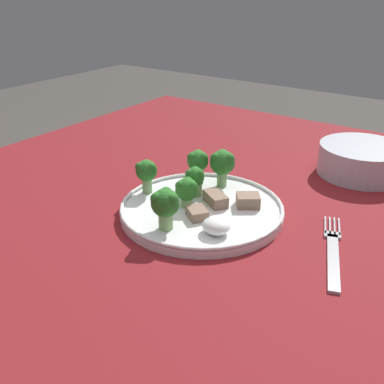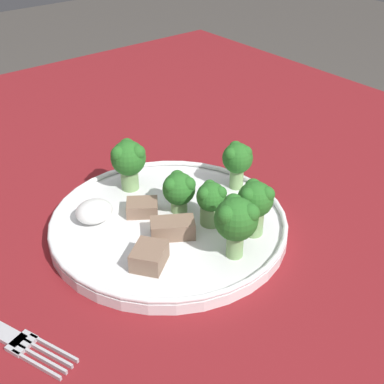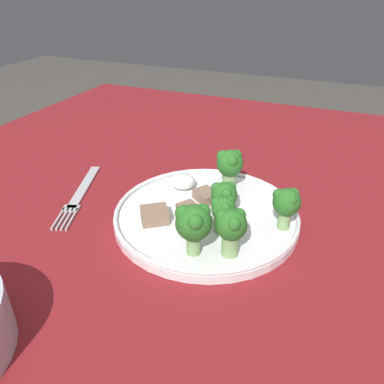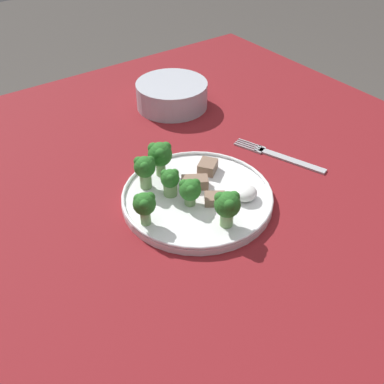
{
  "view_description": "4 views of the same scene",
  "coord_description": "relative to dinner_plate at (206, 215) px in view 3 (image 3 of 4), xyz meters",
  "views": [
    {
      "loc": [
        0.33,
        -0.53,
        1.06
      ],
      "look_at": [
        -0.03,
        -0.01,
        0.75
      ],
      "focal_mm": 42.0,
      "sensor_mm": 36.0,
      "label": 1
    },
    {
      "loc": [
        0.26,
        0.39,
        1.07
      ],
      "look_at": [
        -0.04,
        0.02,
        0.77
      ],
      "focal_mm": 50.0,
      "sensor_mm": 36.0,
      "label": 2
    },
    {
      "loc": [
        -0.17,
        0.41,
        1.02
      ],
      "look_at": [
        0.0,
        0.01,
        0.76
      ],
      "focal_mm": 35.0,
      "sensor_mm": 36.0,
      "label": 3
    },
    {
      "loc": [
        -0.37,
        -0.47,
        1.21
      ],
      "look_at": [
        -0.03,
        0.0,
        0.74
      ],
      "focal_mm": 42.0,
      "sensor_mm": 36.0,
      "label": 4
    }
  ],
  "objects": [
    {
      "name": "table",
      "position": [
        0.02,
        -0.0,
        -0.09
      ],
      "size": [
        1.12,
        1.19,
        0.72
      ],
      "color": "maroon",
      "rests_on": "ground_plane"
    },
    {
      "name": "dinner_plate",
      "position": [
        0.0,
        0.0,
        0.0
      ],
      "size": [
        0.26,
        0.26,
        0.02
      ],
      "color": "white",
      "rests_on": "table"
    },
    {
      "name": "fork",
      "position": [
        0.21,
        0.01,
        -0.01
      ],
      "size": [
        0.08,
        0.19,
        0.0
      ],
      "color": "#B2B2B7",
      "rests_on": "table"
    },
    {
      "name": "broccoli_floret_near_rim_left",
      "position": [
        -0.06,
        0.07,
        0.04
      ],
      "size": [
        0.04,
        0.04,
        0.06
      ],
      "color": "#7FA866",
      "rests_on": "dinner_plate"
    },
    {
      "name": "broccoli_floret_center_left",
      "position": [
        -0.02,
        -0.01,
        0.03
      ],
      "size": [
        0.04,
        0.04,
        0.05
      ],
      "color": "#7FA866",
      "rests_on": "dinner_plate"
    },
    {
      "name": "broccoli_floret_back_left",
      "position": [
        -0.03,
        0.03,
        0.03
      ],
      "size": [
        0.03,
        0.03,
        0.05
      ],
      "color": "#7FA866",
      "rests_on": "dinner_plate"
    },
    {
      "name": "broccoli_floret_front_left",
      "position": [
        -0.11,
        -0.01,
        0.04
      ],
      "size": [
        0.04,
        0.04,
        0.06
      ],
      "color": "#7FA866",
      "rests_on": "dinner_plate"
    },
    {
      "name": "broccoli_floret_center_back",
      "position": [
        -0.01,
        -0.09,
        0.04
      ],
      "size": [
        0.04,
        0.04,
        0.06
      ],
      "color": "#7FA866",
      "rests_on": "dinner_plate"
    },
    {
      "name": "broccoli_floret_mid_cluster",
      "position": [
        -0.02,
        0.09,
        0.05
      ],
      "size": [
        0.04,
        0.04,
        0.07
      ],
      "color": "#7FA866",
      "rests_on": "dinner_plate"
    },
    {
      "name": "meat_slice_front_slice",
      "position": [
        0.01,
        -0.03,
        0.01
      ],
      "size": [
        0.04,
        0.04,
        0.02
      ],
      "color": "#846651",
      "rests_on": "dinner_plate"
    },
    {
      "name": "meat_slice_middle_slice",
      "position": [
        0.06,
        0.04,
        0.01
      ],
      "size": [
        0.05,
        0.05,
        0.02
      ],
      "color": "#846651",
      "rests_on": "dinner_plate"
    },
    {
      "name": "meat_slice_rear_slice",
      "position": [
        0.01,
        0.02,
        0.01
      ],
      "size": [
        0.05,
        0.05,
        0.02
      ],
      "color": "#846651",
      "rests_on": "dinner_plate"
    },
    {
      "name": "sauce_dollop",
      "position": [
        0.06,
        -0.05,
        0.01
      ],
      "size": [
        0.04,
        0.04,
        0.02
      ],
      "color": "white",
      "rests_on": "dinner_plate"
    }
  ]
}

